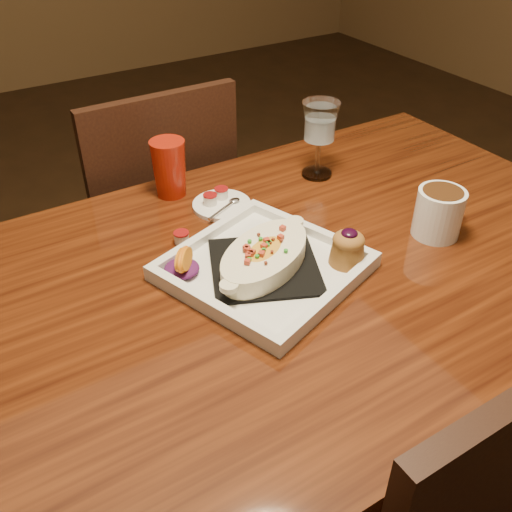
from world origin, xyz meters
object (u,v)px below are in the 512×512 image
chair_far (155,225)px  coffee_mug (440,211)px  table (276,310)px  saucer (221,203)px  goblet (320,126)px  red_tumbler (169,168)px  plate (271,261)px

chair_far → coffee_mug: bearing=116.6°
table → saucer: 0.28m
table → goblet: goblet is taller
goblet → saucer: bearing=-178.1°
table → goblet: bearing=42.7°
coffee_mug → saucer: 0.46m
coffee_mug → red_tumbler: 0.58m
table → red_tumbler: bearing=97.0°
plate → red_tumbler: red_tumbler is taller
table → goblet: size_ratio=8.25×
chair_far → plate: 0.68m
chair_far → goblet: goblet is taller
plate → goblet: (0.30, 0.27, 0.10)m
plate → chair_far: bearing=69.9°
chair_far → saucer: (0.02, -0.37, 0.25)m
coffee_mug → table: bearing=157.4°
saucer → red_tumbler: bearing=121.6°
table → coffee_mug: bearing=-10.4°
coffee_mug → red_tumbler: red_tumbler is taller
table → plate: size_ratio=3.77×
chair_far → table: bearing=90.0°
table → chair_far: size_ratio=1.61×
table → chair_far: chair_far is taller
plate → red_tumbler: 0.37m
saucer → coffee_mug: bearing=-44.9°
red_tumbler → goblet: bearing=-16.6°
plate → goblet: goblet is taller
goblet → red_tumbler: goblet is taller
table → goblet: 0.45m
table → red_tumbler: size_ratio=11.55×
chair_far → red_tumbler: bearing=80.0°
coffee_mug → goblet: (-0.06, 0.33, 0.07)m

